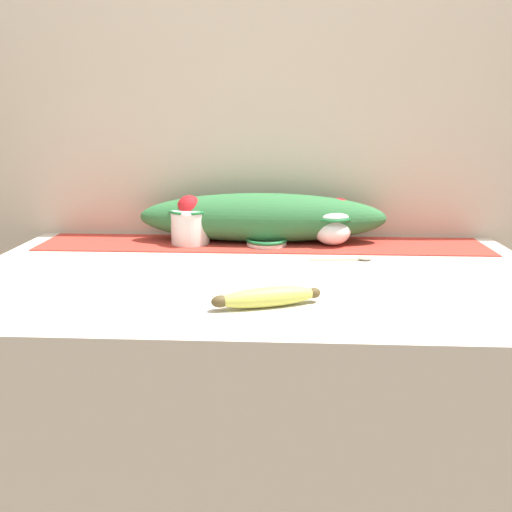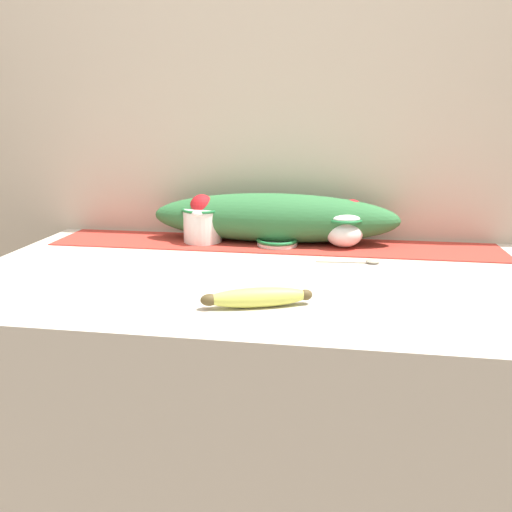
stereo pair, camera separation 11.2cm
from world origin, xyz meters
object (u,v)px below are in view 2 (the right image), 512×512
object	(u,v)px
cream_pitcher	(203,223)
spoon	(368,262)
small_dish	(277,242)
banana	(257,297)
sugar_bowl	(344,228)

from	to	relation	value
cream_pitcher	spoon	xyz separation A→B (m)	(0.46, -0.15, -0.05)
cream_pitcher	small_dish	distance (m)	0.22
banana	spoon	size ratio (longest dim) A/B	1.34
small_dish	banana	distance (m)	0.47
small_dish	banana	world-z (taller)	banana
cream_pitcher	sugar_bowl	xyz separation A→B (m)	(0.40, -0.00, -0.00)
cream_pitcher	banana	distance (m)	0.54
banana	sugar_bowl	bearing A→B (deg)	70.64
banana	small_dish	bearing A→B (deg)	91.74
banana	cream_pitcher	bearing A→B (deg)	115.68
sugar_bowl	spoon	size ratio (longest dim) A/B	0.74
small_dish	cream_pitcher	bearing A→B (deg)	176.88
spoon	small_dish	bearing A→B (deg)	146.58
cream_pitcher	banana	bearing A→B (deg)	-64.32
sugar_bowl	small_dish	xyz separation A→B (m)	(-0.18, -0.01, -0.04)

